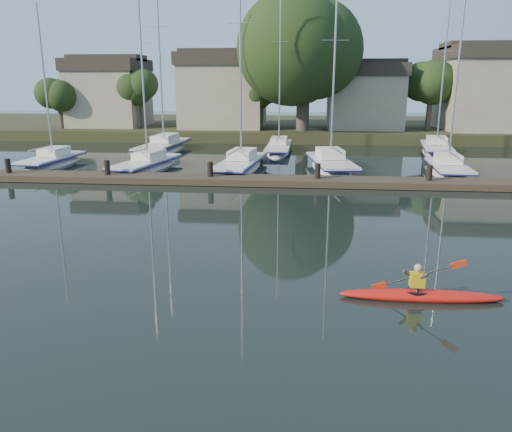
# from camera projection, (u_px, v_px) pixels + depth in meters

# --- Properties ---
(ground) EXTENTS (160.00, 160.00, 0.00)m
(ground) POSITION_uv_depth(u_px,v_px,m) (224.00, 280.00, 14.51)
(ground) COLOR black
(ground) RESTS_ON ground
(kayak) EXTENTS (4.34, 0.87, 1.38)m
(kayak) POSITION_uv_depth(u_px,v_px,m) (420.00, 293.00, 13.18)
(kayak) COLOR red
(kayak) RESTS_ON ground
(dock) EXTENTS (34.00, 2.00, 1.80)m
(dock) POSITION_uv_depth(u_px,v_px,m) (263.00, 180.00, 27.91)
(dock) COLOR #413525
(dock) RESTS_ON ground
(sailboat_0) EXTENTS (2.54, 7.46, 11.65)m
(sailboat_0) POSITION_uv_depth(u_px,v_px,m) (52.00, 168.00, 34.15)
(sailboat_0) COLOR silver
(sailboat_0) RESTS_ON ground
(sailboat_1) EXTENTS (3.60, 8.51, 13.52)m
(sailboat_1) POSITION_uv_depth(u_px,v_px,m) (146.00, 172.00, 32.60)
(sailboat_1) COLOR silver
(sailboat_1) RESTS_ON ground
(sailboat_2) EXTENTS (3.11, 9.51, 15.45)m
(sailboat_2) POSITION_uv_depth(u_px,v_px,m) (240.00, 173.00, 32.49)
(sailboat_2) COLOR silver
(sailboat_2) RESTS_ON ground
(sailboat_3) EXTENTS (3.56, 8.87, 13.91)m
(sailboat_3) POSITION_uv_depth(u_px,v_px,m) (331.00, 172.00, 32.59)
(sailboat_3) COLOR silver
(sailboat_3) RESTS_ON ground
(sailboat_4) EXTENTS (2.53, 7.09, 11.85)m
(sailboat_4) POSITION_uv_depth(u_px,v_px,m) (448.00, 177.00, 30.92)
(sailboat_4) COLOR silver
(sailboat_4) RESTS_ON ground
(sailboat_5) EXTENTS (3.09, 10.15, 16.56)m
(sailboat_5) POSITION_uv_depth(u_px,v_px,m) (163.00, 154.00, 40.88)
(sailboat_5) COLOR silver
(sailboat_5) RESTS_ON ground
(sailboat_6) EXTENTS (2.01, 9.19, 14.59)m
(sailboat_6) POSITION_uv_depth(u_px,v_px,m) (279.00, 154.00, 40.73)
(sailboat_6) COLOR silver
(sailboat_6) RESTS_ON ground
(sailboat_7) EXTENTS (3.49, 8.63, 13.53)m
(sailboat_7) POSITION_uv_depth(u_px,v_px,m) (436.00, 155.00, 40.02)
(sailboat_7) COLOR silver
(sailboat_7) RESTS_ON ground
(shore) EXTENTS (90.00, 25.25, 12.75)m
(shore) POSITION_uv_depth(u_px,v_px,m) (299.00, 104.00, 52.21)
(shore) COLOR #2C371B
(shore) RESTS_ON ground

